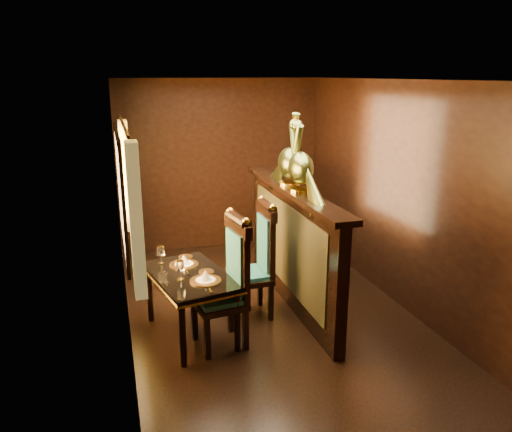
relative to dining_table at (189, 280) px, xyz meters
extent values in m
plane|color=black|center=(0.91, 0.13, -0.60)|extent=(5.00, 5.00, 0.00)
cube|color=black|center=(0.91, 2.63, 0.65)|extent=(3.00, 0.04, 2.50)
cube|color=black|center=(0.91, -2.37, 0.65)|extent=(3.00, 0.04, 2.50)
cube|color=black|center=(-0.59, 0.13, 0.65)|extent=(0.04, 5.00, 2.50)
cube|color=black|center=(2.41, 0.13, 0.65)|extent=(0.04, 5.00, 2.50)
cube|color=beige|center=(0.91, 0.13, 1.90)|extent=(3.00, 5.00, 0.04)
cube|color=#FFC672|center=(-0.59, 0.43, 0.85)|extent=(0.01, 1.70, 1.05)
cube|color=yellow|center=(-0.49, -0.54, 0.80)|extent=(0.10, 0.22, 1.30)
cube|color=yellow|center=(-0.49, 1.40, 0.80)|extent=(0.10, 0.22, 1.30)
cylinder|color=gold|center=(-0.51, 0.43, 1.50)|extent=(0.03, 2.20, 0.03)
cube|color=black|center=(1.23, 0.43, 0.05)|extent=(0.12, 2.60, 1.30)
cube|color=#383419|center=(1.17, 0.43, 0.10)|extent=(0.02, 2.20, 0.95)
cube|color=black|center=(1.23, 0.43, 0.73)|extent=(0.26, 2.70, 0.06)
cube|color=black|center=(0.00, 0.00, 0.05)|extent=(0.88, 1.22, 0.04)
cube|color=gold|center=(0.00, 0.00, 0.02)|extent=(0.91, 1.25, 0.02)
cylinder|color=black|center=(-0.16, -0.54, -0.30)|extent=(0.06, 0.06, 0.60)
cylinder|color=black|center=(0.37, -0.43, -0.30)|extent=(0.06, 0.06, 0.60)
cylinder|color=black|center=(-0.37, 0.42, -0.30)|extent=(0.06, 0.06, 0.60)
cylinder|color=black|center=(0.17, 0.53, -0.30)|extent=(0.06, 0.06, 0.60)
cylinder|color=#C17724|center=(0.12, -0.22, 0.07)|extent=(0.30, 0.30, 0.01)
cone|color=white|center=(0.12, -0.22, 0.13)|extent=(0.11, 0.11, 0.10)
cylinder|color=#C17724|center=(-0.01, 0.25, 0.07)|extent=(0.30, 0.30, 0.01)
cone|color=white|center=(-0.01, 0.25, 0.13)|extent=(0.11, 0.11, 0.10)
cylinder|color=silver|center=(-0.23, -0.07, 0.10)|extent=(0.03, 0.03, 0.06)
cylinder|color=silver|center=(-0.24, -0.02, 0.10)|extent=(0.03, 0.03, 0.06)
cube|color=black|center=(0.24, -0.27, -0.15)|extent=(0.52, 0.52, 0.06)
cube|color=#165666|center=(0.24, -0.27, -0.10)|extent=(0.47, 0.47, 0.05)
cube|color=#165666|center=(0.44, -0.24, 0.24)|extent=(0.09, 0.37, 0.60)
cube|color=black|center=(0.07, -0.48, -0.39)|extent=(0.05, 0.05, 0.41)
cube|color=black|center=(0.45, -0.43, -0.39)|extent=(0.05, 0.05, 0.41)
cube|color=black|center=(0.02, -0.10, -0.39)|extent=(0.05, 0.05, 0.41)
cube|color=black|center=(0.40, -0.05, -0.39)|extent=(0.05, 0.05, 0.41)
sphere|color=gold|center=(0.46, -0.43, 0.69)|extent=(0.07, 0.07, 0.07)
sphere|color=gold|center=(0.41, -0.05, 0.69)|extent=(0.07, 0.07, 0.07)
cube|color=black|center=(0.68, 0.26, -0.16)|extent=(0.46, 0.46, 0.06)
cube|color=#165666|center=(0.68, 0.26, -0.11)|extent=(0.41, 0.41, 0.05)
cube|color=#165666|center=(0.88, 0.26, 0.22)|extent=(0.04, 0.36, 0.58)
cube|color=black|center=(0.49, 0.07, -0.39)|extent=(0.05, 0.05, 0.41)
cube|color=black|center=(0.87, 0.07, -0.39)|extent=(0.05, 0.05, 0.41)
cube|color=black|center=(0.49, 0.44, -0.39)|extent=(0.05, 0.05, 0.41)
cube|color=black|center=(0.87, 0.45, -0.39)|extent=(0.05, 0.05, 0.41)
sphere|color=gold|center=(0.88, 0.07, 0.66)|extent=(0.07, 0.07, 0.07)
sphere|color=gold|center=(0.88, 0.45, 0.66)|extent=(0.07, 0.07, 0.07)
camera|label=1|loc=(-0.66, -4.55, 1.96)|focal=35.00mm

